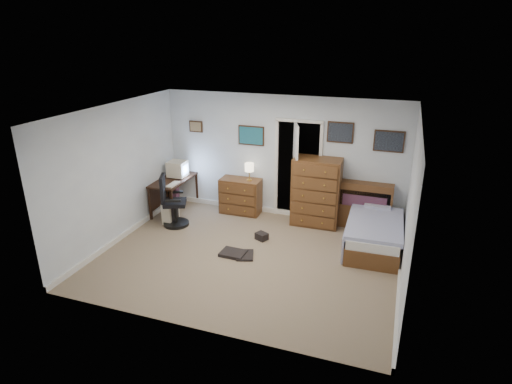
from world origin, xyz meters
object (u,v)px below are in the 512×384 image
(computer_desk, at_px, (171,186))
(tall_dresser, at_px, (316,192))
(office_chair, at_px, (172,206))
(low_dresser, at_px, (241,196))
(bed, at_px, (374,233))

(computer_desk, relative_size, tall_dresser, 0.92)
(office_chair, distance_m, low_dresser, 1.48)
(low_dresser, bearing_deg, bed, -13.93)
(office_chair, bearing_deg, low_dresser, 21.64)
(tall_dresser, relative_size, bed, 0.76)
(tall_dresser, distance_m, bed, 1.41)
(office_chair, height_order, tall_dresser, tall_dresser)
(computer_desk, xyz_separation_m, tall_dresser, (3.08, 0.33, 0.13))
(low_dresser, xyz_separation_m, tall_dresser, (1.62, -0.02, 0.31))
(computer_desk, distance_m, office_chair, 0.81)
(office_chair, xyz_separation_m, tall_dresser, (2.67, 1.02, 0.28))
(computer_desk, relative_size, low_dresser, 1.49)
(computer_desk, relative_size, office_chair, 1.20)
(computer_desk, bearing_deg, tall_dresser, 5.10)
(office_chair, bearing_deg, tall_dresser, -2.26)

